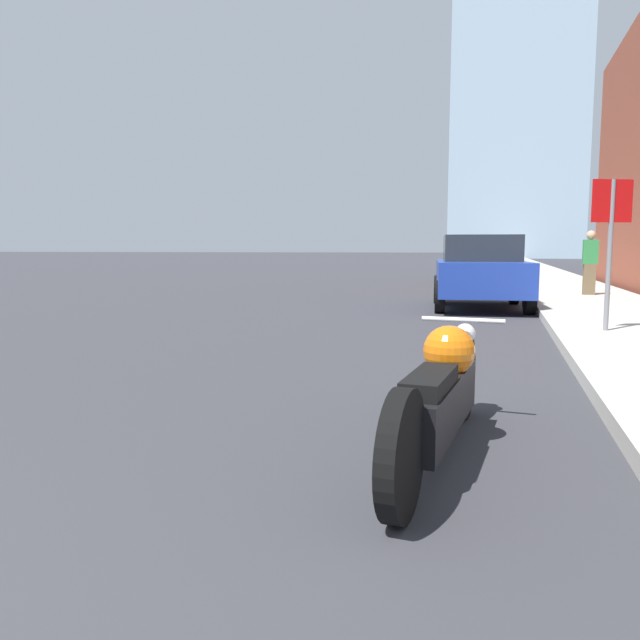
{
  "coord_description": "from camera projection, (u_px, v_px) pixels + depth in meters",
  "views": [
    {
      "loc": [
        3.4,
        0.15,
        1.33
      ],
      "look_at": [
        1.57,
        6.66,
        0.55
      ],
      "focal_mm": 35.0,
      "sensor_mm": 36.0,
      "label": 1
    }
  ],
  "objects": [
    {
      "name": "sidewalk",
      "position": [
        534.0,
        269.0,
        37.65
      ],
      "size": [
        2.73,
        240.0,
        0.15
      ],
      "color": "#B2ADA3",
      "rests_on": "ground_plane"
    },
    {
      "name": "motorcycle",
      "position": [
        441.0,
        394.0,
        3.98
      ],
      "size": [
        0.62,
        2.65,
        0.81
      ],
      "rotation": [
        0.0,
        0.0,
        -0.1
      ],
      "color": "black",
      "rests_on": "ground_plane"
    },
    {
      "name": "parked_car_blue",
      "position": [
        480.0,
        271.0,
        13.77
      ],
      "size": [
        2.28,
        4.04,
        1.61
      ],
      "rotation": [
        0.0,
        0.0,
        0.1
      ],
      "color": "#1E3899",
      "rests_on": "ground_plane"
    },
    {
      "name": "parked_car_red",
      "position": [
        482.0,
        259.0,
        25.2
      ],
      "size": [
        2.24,
        4.03,
        1.81
      ],
      "rotation": [
        0.0,
        0.0,
        0.1
      ],
      "color": "red",
      "rests_on": "ground_plane"
    },
    {
      "name": "stop_sign",
      "position": [
        611.0,
        228.0,
        8.83
      ],
      "size": [
        0.57,
        0.26,
        2.14
      ],
      "color": "slate",
      "rests_on": "sidewalk"
    },
    {
      "name": "pedestrian",
      "position": [
        590.0,
        262.0,
        15.85
      ],
      "size": [
        0.36,
        0.23,
        1.63
      ],
      "color": "brown",
      "rests_on": "sidewalk"
    }
  ]
}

